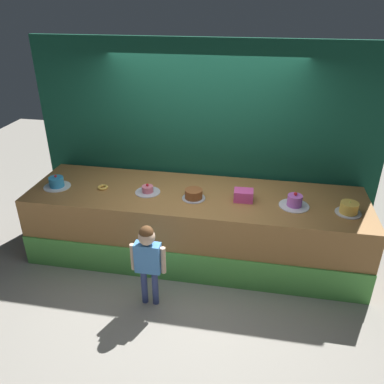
# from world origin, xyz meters

# --- Properties ---
(ground_plane) EXTENTS (12.00, 12.00, 0.00)m
(ground_plane) POSITION_xyz_m (0.00, 0.00, 0.00)
(ground_plane) COLOR gray
(stage_platform) EXTENTS (4.25, 1.19, 0.92)m
(stage_platform) POSITION_xyz_m (0.00, 0.58, 0.46)
(stage_platform) COLOR #9E6B38
(stage_platform) RESTS_ON ground_plane
(curtain_backdrop) EXTENTS (4.64, 0.08, 2.70)m
(curtain_backdrop) POSITION_xyz_m (0.00, 1.27, 1.35)
(curtain_backdrop) COLOR #144C38
(curtain_backdrop) RESTS_ON ground_plane
(child_figure) EXTENTS (0.40, 0.18, 1.03)m
(child_figure) POSITION_xyz_m (-0.34, -0.43, 0.66)
(child_figure) COLOR #3F4C8C
(child_figure) RESTS_ON ground_plane
(pink_box) EXTENTS (0.24, 0.18, 0.14)m
(pink_box) POSITION_xyz_m (0.60, 0.52, 0.99)
(pink_box) COLOR #EC4CA3
(pink_box) RESTS_ON stage_platform
(donut) EXTENTS (0.14, 0.14, 0.03)m
(donut) POSITION_xyz_m (-1.21, 0.52, 0.94)
(donut) COLOR #F2BF4C
(donut) RESTS_ON stage_platform
(cake_far_left) EXTENTS (0.34, 0.34, 0.17)m
(cake_far_left) POSITION_xyz_m (-1.81, 0.46, 0.98)
(cake_far_left) COLOR white
(cake_far_left) RESTS_ON stage_platform
(cake_left) EXTENTS (0.32, 0.32, 0.12)m
(cake_left) POSITION_xyz_m (-0.60, 0.52, 0.95)
(cake_left) COLOR silver
(cake_left) RESTS_ON stage_platform
(cake_center) EXTENTS (0.29, 0.29, 0.12)m
(cake_center) POSITION_xyz_m (0.00, 0.46, 0.98)
(cake_center) COLOR silver
(cake_center) RESTS_ON stage_platform
(cake_right) EXTENTS (0.36, 0.36, 0.18)m
(cake_right) POSITION_xyz_m (1.21, 0.49, 0.98)
(cake_right) COLOR silver
(cake_right) RESTS_ON stage_platform
(cake_far_right) EXTENTS (0.29, 0.29, 0.17)m
(cake_far_right) POSITION_xyz_m (1.81, 0.43, 0.98)
(cake_far_right) COLOR silver
(cake_far_right) RESTS_ON stage_platform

